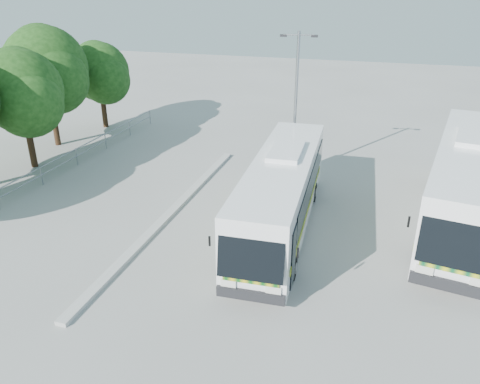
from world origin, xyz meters
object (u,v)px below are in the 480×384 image
(coach_main, at_px, (281,192))
(lamppost, at_px, (296,100))
(tree_far_d, at_px, (47,68))
(coach_adjacent, at_px, (466,181))
(tree_far_e, at_px, (100,72))
(tree_far_c, at_px, (22,91))

(coach_main, xyz_separation_m, lamppost, (-0.70, 6.14, 2.41))
(tree_far_d, height_order, lamppost, lamppost)
(tree_far_d, height_order, coach_adjacent, tree_far_d)
(coach_adjacent, bearing_deg, coach_main, -148.91)
(tree_far_d, distance_m, lamppost, 15.34)
(tree_far_d, bearing_deg, lamppost, -2.44)
(tree_far_d, xyz_separation_m, tree_far_e, (0.68, 4.50, -0.93))
(tree_far_c, bearing_deg, coach_main, -11.77)
(tree_far_e, bearing_deg, coach_adjacent, -20.28)
(tree_far_e, bearing_deg, tree_far_c, -86.46)
(tree_far_c, xyz_separation_m, coach_main, (14.83, -3.09, -2.57))
(tree_far_c, relative_size, coach_adjacent, 0.51)
(tree_far_d, xyz_separation_m, lamppost, (15.31, -0.65, -0.72))
(coach_adjacent, bearing_deg, tree_far_d, 179.80)
(coach_adjacent, xyz_separation_m, lamppost, (-7.99, 3.21, 2.20))
(coach_main, relative_size, lamppost, 1.51)
(lamppost, bearing_deg, tree_far_c, -175.08)
(tree_far_c, height_order, coach_main, tree_far_c)
(tree_far_e, xyz_separation_m, coach_main, (15.33, -11.29, -2.20))
(tree_far_e, height_order, coach_main, tree_far_e)
(tree_far_e, bearing_deg, tree_far_d, -98.63)
(coach_main, bearing_deg, coach_adjacent, 19.17)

